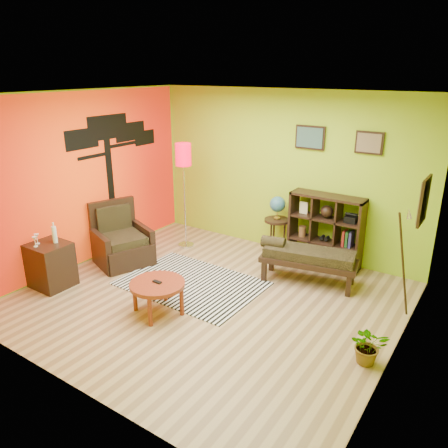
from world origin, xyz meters
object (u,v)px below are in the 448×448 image
Objects in this scene: floor_lamp at (184,164)px; potted_plant at (368,349)px; globe_table at (277,211)px; cube_shelf at (326,231)px; coffee_table at (157,287)px; side_cabinet at (51,265)px; armchair at (121,244)px; bench at (306,256)px.

floor_lamp reaches higher than potted_plant.
globe_table is 0.90m from cube_shelf.
side_cabinet is (-1.85, -0.30, -0.04)m from coffee_table.
globe_table is 3.18m from potted_plant.
coffee_table is 0.68× the size of armchair.
coffee_table is 0.39× the size of floor_lamp.
globe_table is at bearing 21.32° from floor_lamp.
cube_shelf reaches higher than globe_table.
armchair is 1.74m from floor_lamp.
globe_table reaches higher than bench.
globe_table is at bearing 40.83° from armchair.
armchair is (-1.63, 0.90, -0.08)m from coffee_table.
side_cabinet is 4.57m from potted_plant.
bench is at bearing 56.81° from coffee_table.
bench is (3.11, 2.23, 0.08)m from side_cabinet.
cube_shelf reaches higher than side_cabinet.
coffee_table is 2.30m from bench.
bench is 3.35× the size of potted_plant.
floor_lamp is 1.26× the size of bench.
globe_table is 1.19m from bench.
coffee_table is 0.70× the size of globe_table.
floor_lamp is at bearing 73.46° from side_cabinet.
coffee_table is 1.63× the size of potted_plant.
floor_lamp is at bearing 119.55° from coffee_table.
cube_shelf is (2.89, 1.79, 0.29)m from armchair.
floor_lamp is 4.32m from potted_plant.
cube_shelf is at bearing 122.24° from potted_plant.
floor_lamp is 1.81m from globe_table.
armchair is 3.07m from bench.
bench is at bearing -39.40° from globe_table.
floor_lamp is (-1.16, 2.04, 1.15)m from coffee_table.
floor_lamp is 2.66m from bench.
potted_plant is at bearing -57.76° from cube_shelf.
cube_shelf is at bearing 31.81° from armchair.
potted_plant is at bearing -45.87° from bench.
side_cabinet is at bearing -144.42° from bench.
globe_table reaches higher than coffee_table.
armchair is 3.41m from cube_shelf.
coffee_table is 0.61× the size of cube_shelf.
coffee_table is 0.49× the size of bench.
globe_table is (0.39, 2.64, 0.41)m from coffee_table.
potted_plant is (3.80, -1.54, -1.36)m from floor_lamp.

